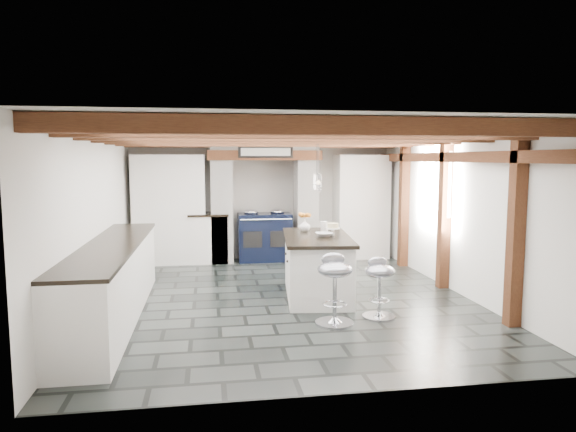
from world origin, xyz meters
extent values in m
plane|color=black|center=(0.00, 0.00, 0.00)|extent=(6.00, 6.00, 0.00)
plane|color=white|center=(0.00, 3.00, 1.15)|extent=(5.00, 0.00, 5.00)
plane|color=white|center=(-2.50, 0.00, 1.15)|extent=(0.00, 6.00, 6.00)
plane|color=white|center=(2.50, 0.00, 1.15)|extent=(0.00, 6.00, 6.00)
plane|color=white|center=(0.00, 0.00, 2.30)|extent=(6.00, 6.00, 0.00)
cube|color=white|center=(-0.80, 2.70, 0.95)|extent=(0.40, 0.60, 1.90)
cube|color=white|center=(0.80, 2.70, 0.95)|extent=(0.40, 0.60, 1.90)
cube|color=brown|center=(0.00, 2.70, 1.99)|extent=(2.10, 0.65, 0.18)
cube|color=white|center=(0.00, 2.70, 2.15)|extent=(2.00, 0.60, 0.31)
cube|color=black|center=(0.00, 2.38, 2.05)|extent=(1.00, 0.03, 0.22)
cube|color=silver|center=(0.00, 2.36, 2.05)|extent=(0.90, 0.01, 0.14)
cube|color=white|center=(-1.75, 2.70, 1.00)|extent=(1.30, 0.58, 2.00)
cube|color=white|center=(1.90, 2.70, 1.00)|extent=(1.00, 0.58, 2.00)
cube|color=white|center=(-2.20, -0.60, 0.44)|extent=(0.60, 3.80, 0.88)
cube|color=black|center=(-2.20, -0.60, 0.90)|extent=(0.64, 3.80, 0.04)
cube|color=white|center=(-1.05, 2.70, 0.44)|extent=(0.70, 0.60, 0.88)
cube|color=black|center=(-1.05, 2.70, 0.90)|extent=(0.74, 0.64, 0.04)
cube|color=brown|center=(2.42, 0.00, 1.95)|extent=(0.15, 5.80, 0.14)
plane|color=white|center=(2.48, 0.60, 1.55)|extent=(0.00, 0.90, 0.90)
cube|color=brown|center=(0.00, -2.60, 2.21)|extent=(5.00, 0.16, 0.16)
cube|color=brown|center=(0.00, -1.73, 2.21)|extent=(5.00, 0.16, 0.16)
cube|color=brown|center=(0.00, -0.87, 2.21)|extent=(5.00, 0.16, 0.16)
cube|color=brown|center=(0.00, 0.00, 2.21)|extent=(5.00, 0.16, 0.16)
cube|color=brown|center=(0.00, 0.87, 2.21)|extent=(5.00, 0.16, 0.16)
cube|color=brown|center=(0.00, 1.73, 2.21)|extent=(5.00, 0.16, 0.16)
cube|color=brown|center=(0.00, 2.60, 2.21)|extent=(5.00, 0.16, 0.16)
cube|color=brown|center=(2.42, -1.60, 1.15)|extent=(0.15, 0.15, 2.30)
cube|color=brown|center=(2.42, 0.20, 1.15)|extent=(0.15, 0.15, 2.30)
cube|color=brown|center=(2.42, 1.80, 1.15)|extent=(0.15, 0.15, 2.30)
cylinder|color=black|center=(0.45, -0.05, 1.93)|extent=(0.01, 0.01, 0.56)
cylinder|color=white|center=(0.45, -0.05, 1.60)|extent=(0.09, 0.09, 0.22)
cylinder|color=black|center=(0.50, 0.25, 1.93)|extent=(0.01, 0.01, 0.56)
cylinder|color=white|center=(0.50, 0.25, 1.60)|extent=(0.09, 0.09, 0.22)
cylinder|color=black|center=(0.55, 0.55, 1.93)|extent=(0.01, 0.01, 0.56)
cylinder|color=white|center=(0.55, 0.55, 1.60)|extent=(0.09, 0.09, 0.22)
cube|color=black|center=(0.00, 2.68, 0.45)|extent=(1.00, 0.60, 0.90)
ellipsoid|color=silver|center=(-0.25, 2.68, 0.93)|extent=(0.28, 0.28, 0.11)
ellipsoid|color=silver|center=(0.25, 2.68, 0.93)|extent=(0.28, 0.28, 0.11)
cylinder|color=silver|center=(0.00, 2.36, 0.82)|extent=(0.95, 0.03, 0.03)
cube|color=black|center=(-0.25, 2.38, 0.45)|extent=(0.35, 0.02, 0.30)
cube|color=black|center=(0.25, 2.38, 0.45)|extent=(0.35, 0.02, 0.30)
cube|color=white|center=(0.45, 0.04, 0.40)|extent=(1.01, 1.74, 0.81)
cube|color=black|center=(0.45, 0.04, 0.83)|extent=(1.09, 1.82, 0.05)
imported|color=white|center=(0.37, 0.51, 0.94)|extent=(0.19, 0.19, 0.18)
ellipsoid|color=orange|center=(0.37, 0.51, 1.09)|extent=(0.18, 0.18, 0.11)
cylinder|color=white|center=(0.63, 0.34, 0.94)|extent=(0.11, 0.11, 0.17)
imported|color=white|center=(0.53, -0.07, 0.88)|extent=(0.26, 0.26, 0.06)
cylinder|color=white|center=(0.69, 0.06, 0.90)|extent=(0.05, 0.05, 0.09)
cylinder|color=white|center=(0.69, 0.06, 0.95)|extent=(0.20, 0.20, 0.01)
cylinder|color=#D0C08B|center=(0.69, 0.06, 0.99)|extent=(0.16, 0.16, 0.06)
cylinder|color=silver|center=(0.99, -1.08, 0.01)|extent=(0.40, 0.40, 0.03)
cone|color=silver|center=(0.99, -1.08, 0.05)|extent=(0.18, 0.18, 0.07)
cylinder|color=silver|center=(0.99, -1.08, 0.30)|extent=(0.05, 0.05, 0.50)
torus|color=silver|center=(0.99, -1.08, 0.22)|extent=(0.25, 0.25, 0.02)
ellipsoid|color=gray|center=(0.99, -1.08, 0.58)|extent=(0.39, 0.39, 0.16)
ellipsoid|color=gray|center=(0.98, -0.99, 0.67)|extent=(0.26, 0.12, 0.14)
cylinder|color=silver|center=(0.39, -1.24, 0.02)|extent=(0.45, 0.45, 0.03)
cone|color=silver|center=(0.39, -1.24, 0.06)|extent=(0.20, 0.20, 0.08)
cylinder|color=silver|center=(0.39, -1.24, 0.34)|extent=(0.05, 0.05, 0.56)
torus|color=silver|center=(0.39, -1.24, 0.25)|extent=(0.29, 0.29, 0.02)
ellipsoid|color=gray|center=(0.39, -1.24, 0.65)|extent=(0.41, 0.41, 0.18)
ellipsoid|color=gray|center=(0.40, -1.14, 0.76)|extent=(0.29, 0.12, 0.16)
camera|label=1|loc=(-1.04, -6.91, 1.93)|focal=32.00mm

